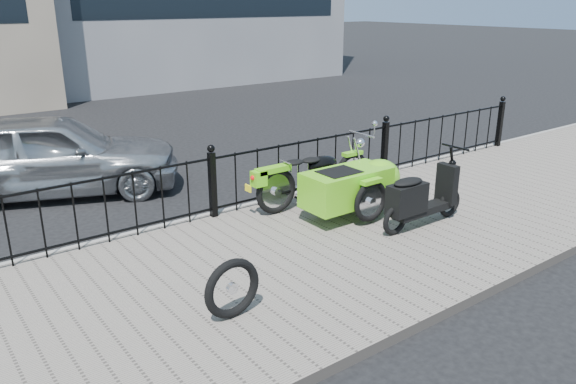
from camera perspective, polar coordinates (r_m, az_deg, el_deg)
ground at (r=7.30m, az=-2.42°, el=-6.33°), size 120.00×120.00×0.00m
sidewalk at (r=6.90m, az=-0.07°, el=-7.31°), size 30.00×3.80×0.12m
curb at (r=8.41m, az=-7.98°, el=-2.54°), size 30.00×0.10×0.12m
iron_fence at (r=8.12m, az=-7.66°, el=0.63°), size 14.11×0.11×1.08m
motorcycle_sidecar at (r=8.24m, az=6.23°, el=1.03°), size 2.28×1.48×0.98m
scooter at (r=7.89m, az=13.19°, el=-0.68°), size 1.56×0.46×1.06m
spare_tire at (r=5.61m, az=-5.69°, el=-9.73°), size 0.63×0.12×0.63m
sedan_car at (r=10.09m, az=-22.79°, el=3.54°), size 4.37×3.03×1.38m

